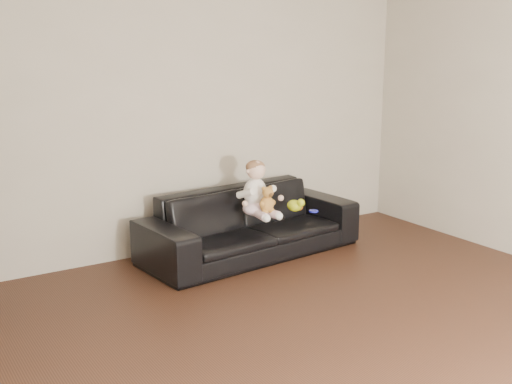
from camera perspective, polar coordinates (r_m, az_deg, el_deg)
floor at (r=4.18m, az=11.14°, el=-14.92°), size 5.50×5.50×0.00m
wall_back at (r=6.01m, az=-6.61°, el=6.94°), size 5.00×0.00×5.00m
sofa at (r=5.98m, az=-0.50°, el=-2.76°), size 2.15×1.02×0.61m
baby at (r=5.80m, az=0.08°, el=0.03°), size 0.34×0.42×0.51m
teddy_bear at (r=5.69m, az=1.00°, el=-0.72°), size 0.15×0.15×0.24m
toy_green at (r=6.01m, az=3.43°, el=-1.21°), size 0.18×0.19×0.11m
toy_rattle at (r=6.04m, az=3.89°, el=-1.35°), size 0.08×0.08×0.06m
toy_blue_disc at (r=6.02m, az=5.14°, el=-1.70°), size 0.10×0.10×0.01m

